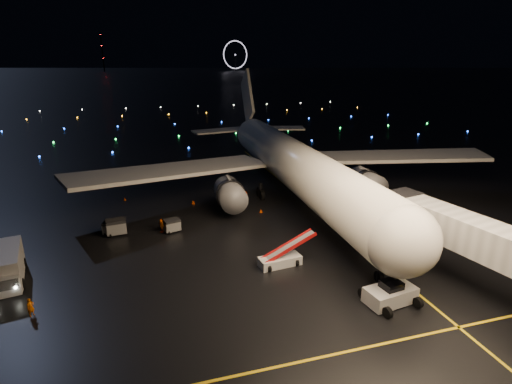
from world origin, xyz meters
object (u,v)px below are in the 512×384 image
at_px(belt_loader, 280,251).
at_px(baggage_cart_1, 111,228).
at_px(airliner, 287,135).
at_px(baggage_cart_3, 10,261).
at_px(service_truck, 6,265).
at_px(pushback_tug, 390,292).
at_px(crew_a, 31,307).
at_px(crew_c, 162,225).
at_px(baggage_cart_0, 172,225).
at_px(baggage_cart_2, 116,227).

bearing_deg(belt_loader, baggage_cart_1, 136.32).
height_order(airliner, baggage_cart_3, airliner).
xyz_separation_m(belt_loader, service_truck, (-25.51, 4.57, 0.01)).
height_order(pushback_tug, crew_a, pushback_tug).
bearing_deg(service_truck, crew_a, -74.33).
height_order(service_truck, crew_c, service_truck).
distance_m(crew_c, baggage_cart_1, 5.86).
relative_size(service_truck, baggage_cart_1, 4.60).
height_order(service_truck, baggage_cart_0, service_truck).
distance_m(belt_loader, service_truck, 25.91).
bearing_deg(belt_loader, crew_c, 126.74).
distance_m(crew_a, baggage_cart_1, 15.97).
relative_size(pushback_tug, belt_loader, 0.69).
height_order(belt_loader, service_truck, service_truck).
relative_size(airliner, crew_c, 36.84).
distance_m(belt_loader, baggage_cart_3, 26.81).
bearing_deg(baggage_cart_0, pushback_tug, -66.42).
bearing_deg(airliner, baggage_cart_0, -148.76).
relative_size(crew_a, baggage_cart_2, 0.71).
height_order(pushback_tug, belt_loader, belt_loader).
relative_size(pushback_tug, service_truck, 0.52).
bearing_deg(baggage_cart_3, pushback_tug, -36.28).
bearing_deg(service_truck, baggage_cart_1, 32.00).
bearing_deg(airliner, crew_a, -140.12).
bearing_deg(belt_loader, baggage_cart_2, 135.95).
relative_size(airliner, baggage_cart_0, 34.59).
xyz_separation_m(crew_c, baggage_cart_3, (-15.00, -4.76, -0.07)).
bearing_deg(baggage_cart_3, airliner, 12.78).
xyz_separation_m(service_truck, baggage_cart_0, (15.83, 6.92, -0.75)).
bearing_deg(belt_loader, baggage_cart_0, 123.85).
height_order(airliner, baggage_cart_0, airliner).
bearing_deg(baggage_cart_1, baggage_cart_3, -133.99).
height_order(baggage_cart_2, baggage_cart_3, baggage_cart_2).
distance_m(service_truck, baggage_cart_3, 2.49).
height_order(crew_a, baggage_cart_0, crew_a).
distance_m(airliner, baggage_cart_3, 38.53).
height_order(baggage_cart_0, baggage_cart_3, baggage_cart_3).
xyz_separation_m(crew_c, baggage_cart_1, (-5.77, 1.07, -0.09)).
bearing_deg(baggage_cart_0, belt_loader, -65.34).
relative_size(service_truck, crew_c, 4.83).
relative_size(crew_a, baggage_cart_3, 0.85).
height_order(service_truck, baggage_cart_2, service_truck).
bearing_deg(service_truck, belt_loader, -20.89).
height_order(pushback_tug, baggage_cart_0, pushback_tug).
relative_size(crew_a, crew_c, 0.91).
xyz_separation_m(pushback_tug, crew_a, (-28.91, 6.57, -0.24)).
bearing_deg(crew_a, baggage_cart_0, 3.77).
relative_size(airliner, baggage_cart_3, 34.03).
bearing_deg(baggage_cart_3, belt_loader, -25.52).
xyz_separation_m(service_truck, crew_a, (3.39, -6.83, -0.74)).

